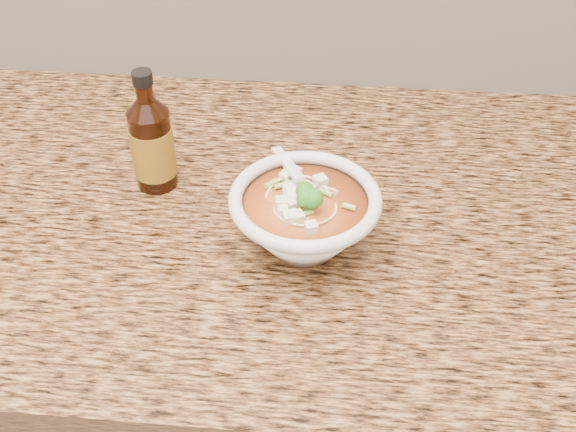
{
  "coord_description": "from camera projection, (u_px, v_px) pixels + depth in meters",
  "views": [
    {
      "loc": [
        0.29,
        0.96,
        1.51
      ],
      "look_at": [
        0.23,
        1.6,
        0.95
      ],
      "focal_mm": 45.0,
      "sensor_mm": 36.0,
      "label": 1
    }
  ],
  "objects": [
    {
      "name": "hot_sauce_bottle",
      "position": [
        152.0,
        144.0,
        0.93
      ],
      "size": [
        0.06,
        0.06,
        0.17
      ],
      "rotation": [
        0.0,
        0.0,
        0.11
      ],
      "color": "#321306",
      "rests_on": "counter_slab"
    },
    {
      "name": "cabinet",
      "position": [
        161.0,
        400.0,
        1.27
      ],
      "size": [
        4.0,
        0.65,
        0.86
      ],
      "primitive_type": "cube",
      "color": "black",
      "rests_on": "ground"
    },
    {
      "name": "soup_bowl",
      "position": [
        305.0,
        219.0,
        0.86
      ],
      "size": [
        0.18,
        0.2,
        0.1
      ],
      "rotation": [
        0.0,
        0.0,
        -0.42
      ],
      "color": "silver",
      "rests_on": "counter_slab"
    },
    {
      "name": "counter_slab",
      "position": [
        122.0,
        205.0,
        0.97
      ],
      "size": [
        4.0,
        0.68,
        0.04
      ],
      "primitive_type": "cube",
      "color": "#A4723C",
      "rests_on": "cabinet"
    }
  ]
}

